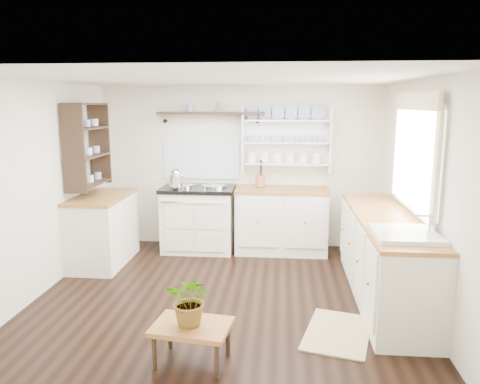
% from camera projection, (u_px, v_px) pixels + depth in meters
% --- Properties ---
extents(floor, '(4.00, 3.80, 0.01)m').
position_uv_depth(floor, '(225.00, 295.00, 5.10)').
color(floor, black).
rests_on(floor, ground).
extents(wall_back, '(4.00, 0.02, 2.30)m').
position_uv_depth(wall_back, '(241.00, 167.00, 6.74)').
color(wall_back, beige).
rests_on(wall_back, ground).
extents(wall_right, '(0.02, 3.80, 2.30)m').
position_uv_depth(wall_right, '(421.00, 195.00, 4.70)').
color(wall_right, beige).
rests_on(wall_right, ground).
extents(wall_left, '(0.02, 3.80, 2.30)m').
position_uv_depth(wall_left, '(41.00, 188.00, 5.06)').
color(wall_left, beige).
rests_on(wall_left, ground).
extents(ceiling, '(4.00, 3.80, 0.01)m').
position_uv_depth(ceiling, '(223.00, 78.00, 4.66)').
color(ceiling, white).
rests_on(ceiling, wall_back).
extents(window, '(0.08, 1.55, 1.22)m').
position_uv_depth(window, '(415.00, 152.00, 4.77)').
color(window, white).
rests_on(window, wall_right).
extents(aga_cooker, '(1.01, 0.71, 0.94)m').
position_uv_depth(aga_cooker, '(199.00, 218.00, 6.59)').
color(aga_cooker, white).
rests_on(aga_cooker, floor).
extents(back_cabinets, '(1.27, 0.63, 0.90)m').
position_uv_depth(back_cabinets, '(281.00, 219.00, 6.52)').
color(back_cabinets, silver).
rests_on(back_cabinets, floor).
extents(right_cabinets, '(0.62, 2.43, 0.90)m').
position_uv_depth(right_cabinets, '(385.00, 256.00, 4.95)').
color(right_cabinets, silver).
rests_on(right_cabinets, floor).
extents(belfast_sink, '(0.55, 0.60, 0.45)m').
position_uv_depth(belfast_sink, '(405.00, 247.00, 4.16)').
color(belfast_sink, white).
rests_on(belfast_sink, right_cabinets).
extents(left_cabinets, '(0.62, 1.13, 0.90)m').
position_uv_depth(left_cabinets, '(103.00, 229.00, 6.04)').
color(left_cabinets, silver).
rests_on(left_cabinets, floor).
extents(plate_rack, '(1.20, 0.22, 0.90)m').
position_uv_depth(plate_rack, '(286.00, 139.00, 6.57)').
color(plate_rack, white).
rests_on(plate_rack, wall_back).
extents(high_shelf, '(1.50, 0.29, 0.16)m').
position_uv_depth(high_shelf, '(211.00, 114.00, 6.51)').
color(high_shelf, black).
rests_on(high_shelf, wall_back).
extents(left_shelving, '(0.28, 0.80, 1.05)m').
position_uv_depth(left_shelving, '(87.00, 144.00, 5.85)').
color(left_shelving, black).
rests_on(left_shelving, wall_left).
extents(kettle, '(0.20, 0.20, 0.24)m').
position_uv_depth(kettle, '(176.00, 178.00, 6.39)').
color(kettle, silver).
rests_on(kettle, aga_cooker).
extents(utensil_crock, '(0.13, 0.13, 0.15)m').
position_uv_depth(utensil_crock, '(260.00, 181.00, 6.53)').
color(utensil_crock, '#A6533C').
rests_on(utensil_crock, back_cabinets).
extents(center_table, '(0.66, 0.51, 0.33)m').
position_uv_depth(center_table, '(192.00, 330.00, 3.72)').
color(center_table, brown).
rests_on(center_table, floor).
extents(potted_plant, '(0.43, 0.39, 0.41)m').
position_uv_depth(potted_plant, '(191.00, 300.00, 3.67)').
color(potted_plant, '#3F7233').
rests_on(potted_plant, center_table).
extents(floor_rug, '(0.74, 0.96, 0.02)m').
position_uv_depth(floor_rug, '(338.00, 333.00, 4.25)').
color(floor_rug, '#9A875A').
rests_on(floor_rug, floor).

